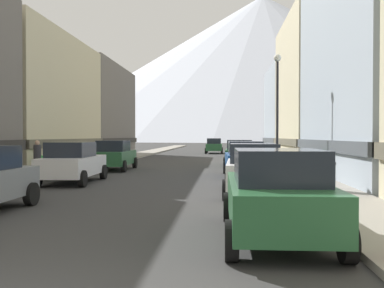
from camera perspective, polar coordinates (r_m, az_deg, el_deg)
The scene contains 20 objects.
sidewalk_left at distance 40.16m, azimuth -8.72°, elevation -1.76°, with size 2.50×100.00×0.15m, color gray.
sidewalk_right at distance 39.29m, azimuth 9.35°, elevation -1.82°, with size 2.50×100.00×0.15m, color gray.
storefront_left_2 at distance 32.27m, azimuth -23.59°, elevation 4.95°, with size 9.81×13.57×8.87m.
storefront_left_3 at distance 44.55m, azimuth -13.80°, elevation 4.02°, with size 7.34×13.82×9.06m.
storefront_right_2 at distance 35.18m, azimuth 18.47°, elevation 6.46°, with size 7.98×12.42×11.12m.
storefront_right_3 at distance 46.82m, azimuth 14.96°, elevation 3.96°, with size 8.17×11.22×9.20m.
car_left_1 at distance 19.39m, azimuth -15.55°, elevation -2.35°, with size 2.18×4.45×1.78m.
car_left_2 at distance 26.18m, azimuth -10.27°, elevation -1.45°, with size 2.13×4.43×1.78m.
car_right_0 at distance 8.69m, azimuth 11.12°, elevation -6.47°, with size 2.09×4.41×1.78m.
car_right_1 at distance 15.17m, azimuth 8.16°, elevation -3.25°, with size 2.18×4.45×1.78m.
car_right_2 at distance 21.71m, azimuth 6.99°, elevation -1.96°, with size 2.17×4.45×1.78m.
car_right_3 at distance 29.28m, azimuth 6.28°, elevation -1.18°, with size 2.16×4.45×1.78m.
car_driving_0 at distance 50.92m, azimuth 2.95°, elevation -0.23°, with size 2.06×4.40×1.78m.
trash_bin_right at distance 15.71m, azimuth 17.48°, elevation -4.08°, with size 0.59×0.59×0.98m.
potted_plant_0 at distance 20.07m, azimuth 16.45°, elevation -2.80°, with size 0.66×0.66×0.96m.
potted_plant_1 at distance 24.31m, azimuth -19.45°, elevation -2.36°, with size 0.57×0.57×0.87m.
potted_plant_2 at distance 20.98m, azimuth 15.91°, elevation -2.73°, with size 0.58×0.58×0.95m.
pedestrian_0 at distance 22.12m, azimuth -19.82°, elevation -1.88°, with size 0.36×0.36×1.69m.
streetlamp_right at distance 21.39m, azimuth 11.25°, elevation 6.26°, with size 0.36×0.36×5.86m.
mountain_backdrop at distance 268.35m, azimuth 9.35°, elevation 9.93°, with size 276.33×276.33×87.08m, color silver.
Camera 1 is at (2.77, -4.09, 2.03)m, focal length 40.23 mm.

